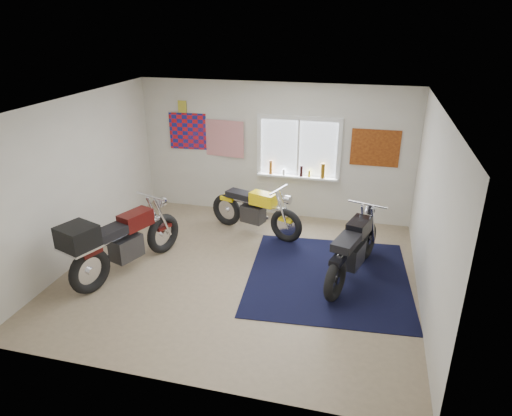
% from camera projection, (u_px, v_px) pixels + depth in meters
% --- Properties ---
extents(ground, '(5.50, 5.50, 0.00)m').
position_uv_depth(ground, '(240.00, 273.00, 7.39)').
color(ground, '#9E896B').
rests_on(ground, ground).
extents(room_shell, '(5.50, 5.50, 5.50)m').
position_uv_depth(room_shell, '(238.00, 177.00, 6.75)').
color(room_shell, white).
rests_on(room_shell, ground).
extents(navy_rug, '(2.70, 2.80, 0.01)m').
position_uv_depth(navy_rug, '(328.00, 277.00, 7.26)').
color(navy_rug, black).
rests_on(navy_rug, ground).
extents(window_assembly, '(1.66, 0.17, 1.26)m').
position_uv_depth(window_assembly, '(298.00, 152.00, 8.95)').
color(window_assembly, white).
rests_on(window_assembly, room_shell).
extents(oil_bottles, '(1.12, 0.09, 0.30)m').
position_uv_depth(oil_bottles, '(302.00, 170.00, 9.00)').
color(oil_bottles, brown).
rests_on(oil_bottles, window_assembly).
extents(flag_display, '(1.60, 0.10, 1.17)m').
position_uv_depth(flag_display, '(182.00, 107.00, 9.20)').
color(flag_display, red).
rests_on(flag_display, room_shell).
extents(triumph_poster, '(0.90, 0.03, 0.70)m').
position_uv_depth(triumph_poster, '(375.00, 148.00, 8.56)').
color(triumph_poster, '#A54C14').
rests_on(triumph_poster, room_shell).
extents(yellow_triumph, '(1.92, 0.82, 1.00)m').
position_uv_depth(yellow_triumph, '(255.00, 211.00, 8.59)').
color(yellow_triumph, black).
rests_on(yellow_triumph, ground).
extents(black_chrome_bike, '(0.83, 2.06, 1.08)m').
position_uv_depth(black_chrome_bike, '(353.00, 250.00, 7.09)').
color(black_chrome_bike, black).
rests_on(black_chrome_bike, navy_rug).
extents(maroon_tourer, '(1.12, 2.19, 1.13)m').
position_uv_depth(maroon_tourer, '(119.00, 242.00, 7.11)').
color(maroon_tourer, black).
rests_on(maroon_tourer, ground).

